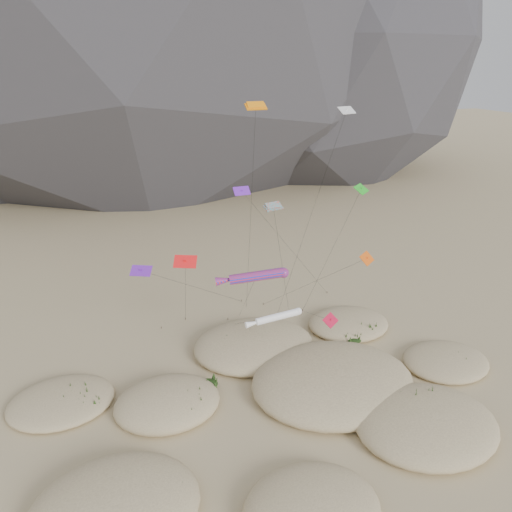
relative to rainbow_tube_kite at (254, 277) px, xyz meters
The scene contains 9 objects.
ground 16.00m from the rainbow_tube_kite, 80.55° to the right, with size 500.00×500.00×0.00m, color #CCB789.
dunes 13.17m from the rainbow_tube_kite, 84.39° to the right, with size 52.17×34.72×3.70m.
dune_grass 13.08m from the rainbow_tube_kite, 83.96° to the right, with size 43.45×29.93×1.50m.
kite_stakes 16.86m from the rainbow_tube_kite, 72.52° to the left, with size 25.49×6.15×0.30m.
rainbow_tube_kite is the anchor object (origin of this frame).
white_tube_kite 5.64m from the rainbow_tube_kite, 85.20° to the right, with size 6.13×15.08×9.24m.
orange_parafoil 17.60m from the rainbow_tube_kite, 67.71° to the left, with size 3.09×9.60×28.85m.
multi_parafoil 8.32m from the rainbow_tube_kite, 46.25° to the left, with size 6.68×7.76×17.97m.
delta_kites 5.84m from the rainbow_tube_kite, ahead, with size 29.80×23.60×28.11m.
Camera 1 is at (-18.78, -34.80, 33.13)m, focal length 35.00 mm.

